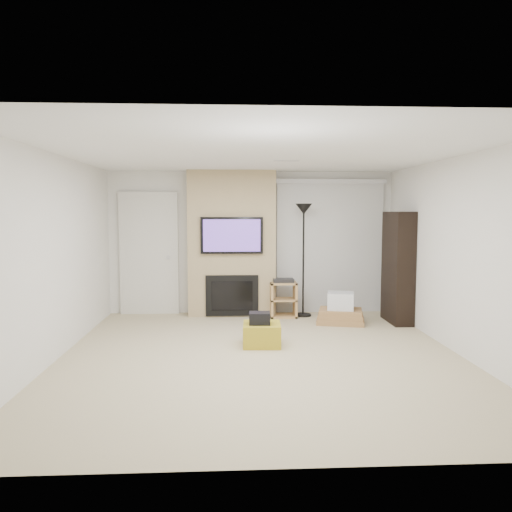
{
  "coord_description": "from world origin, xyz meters",
  "views": [
    {
      "loc": [
        -0.38,
        -6.09,
        1.81
      ],
      "look_at": [
        0.0,
        1.2,
        1.15
      ],
      "focal_mm": 35.0,
      "sensor_mm": 36.0,
      "label": 1
    }
  ],
  "objects": [
    {
      "name": "black_bag",
      "position": [
        0.01,
        0.46,
        0.38
      ],
      "size": [
        0.29,
        0.23,
        0.16
      ],
      "primitive_type": "cube",
      "rotation": [
        0.0,
        0.0,
        -0.05
      ],
      "color": "black",
      "rests_on": "ottoman"
    },
    {
      "name": "av_stand",
      "position": [
        0.53,
        2.31,
        0.35
      ],
      "size": [
        0.45,
        0.38,
        0.66
      ],
      "color": "tan",
      "rests_on": "floor"
    },
    {
      "name": "fireplace_wall",
      "position": [
        -0.35,
        2.54,
        1.24
      ],
      "size": [
        1.5,
        0.47,
        2.5
      ],
      "color": "tan",
      "rests_on": "floor"
    },
    {
      "name": "floor",
      "position": [
        0.0,
        0.0,
        0.0
      ],
      "size": [
        5.0,
        5.5,
        0.0
      ],
      "primitive_type": "cube",
      "color": "#C1B189",
      "rests_on": "ground"
    },
    {
      "name": "box_stack",
      "position": [
        1.4,
        1.78,
        0.19
      ],
      "size": [
        0.86,
        0.72,
        0.5
      ],
      "color": "#A77949",
      "rests_on": "floor"
    },
    {
      "name": "bookshelf",
      "position": [
        2.34,
        1.81,
        0.9
      ],
      "size": [
        0.3,
        0.8,
        1.8
      ],
      "color": "black",
      "rests_on": "floor"
    },
    {
      "name": "wall_left",
      "position": [
        -2.5,
        0.0,
        1.25
      ],
      "size": [
        0.0,
        5.5,
        2.5
      ],
      "primitive_type": "cube",
      "rotation": [
        1.57,
        0.0,
        1.57
      ],
      "color": "white",
      "rests_on": "ground"
    },
    {
      "name": "ottoman",
      "position": [
        0.04,
        0.5,
        0.15
      ],
      "size": [
        0.52,
        0.52,
        0.3
      ],
      "primitive_type": "cube",
      "rotation": [
        0.0,
        0.0,
        -0.05
      ],
      "color": "#B09A21",
      "rests_on": "floor"
    },
    {
      "name": "wall_right",
      "position": [
        2.5,
        0.0,
        1.25
      ],
      "size": [
        0.0,
        5.5,
        2.5
      ],
      "primitive_type": "cube",
      "rotation": [
        1.57,
        0.0,
        1.57
      ],
      "color": "white",
      "rests_on": "ground"
    },
    {
      "name": "vertical_blinds",
      "position": [
        1.4,
        2.7,
        1.27
      ],
      "size": [
        1.98,
        0.1,
        2.37
      ],
      "color": "silver",
      "rests_on": "floor"
    },
    {
      "name": "wall_front",
      "position": [
        0.0,
        -2.75,
        1.25
      ],
      "size": [
        5.0,
        0.0,
        2.5
      ],
      "primitive_type": "cube",
      "rotation": [
        1.57,
        0.0,
        0.0
      ],
      "color": "white",
      "rests_on": "ground"
    },
    {
      "name": "wall_back",
      "position": [
        0.0,
        2.75,
        1.25
      ],
      "size": [
        5.0,
        0.0,
        2.5
      ],
      "primitive_type": "cube",
      "rotation": [
        1.57,
        0.0,
        0.0
      ],
      "color": "white",
      "rests_on": "ground"
    },
    {
      "name": "ceiling",
      "position": [
        0.0,
        0.0,
        2.5
      ],
      "size": [
        5.0,
        5.5,
        0.0
      ],
      "primitive_type": "cube",
      "color": "white",
      "rests_on": "wall_back"
    },
    {
      "name": "floor_lamp",
      "position": [
        0.88,
        2.37,
        1.52
      ],
      "size": [
        0.29,
        0.29,
        1.94
      ],
      "color": "black",
      "rests_on": "floor"
    },
    {
      "name": "hvac_vent",
      "position": [
        0.4,
        0.8,
        2.5
      ],
      "size": [
        0.35,
        0.18,
        0.01
      ],
      "primitive_type": "cube",
      "color": "silver",
      "rests_on": "ceiling"
    },
    {
      "name": "entry_door",
      "position": [
        -1.8,
        2.71,
        1.05
      ],
      "size": [
        1.02,
        0.11,
        2.14
      ],
      "color": "silver",
      "rests_on": "floor"
    }
  ]
}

